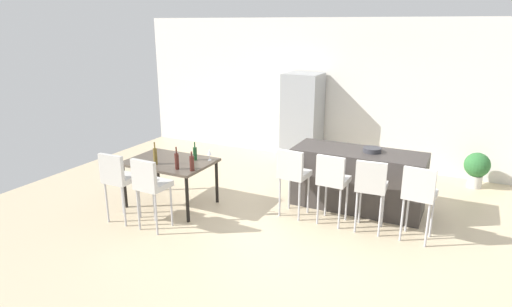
# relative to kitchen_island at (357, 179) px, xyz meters

# --- Properties ---
(ground_plane) EXTENTS (10.00, 10.00, 0.00)m
(ground_plane) POSITION_rel_kitchen_island_xyz_m (-0.55, -0.77, -0.46)
(ground_plane) COLOR #C6B28E
(back_wall) EXTENTS (10.00, 0.12, 2.90)m
(back_wall) POSITION_rel_kitchen_island_xyz_m (-0.55, 2.23, 0.99)
(back_wall) COLOR silver
(back_wall) RESTS_ON ground_plane
(kitchen_island) EXTENTS (1.99, 0.77, 0.92)m
(kitchen_island) POSITION_rel_kitchen_island_xyz_m (0.00, 0.00, 0.00)
(kitchen_island) COLOR #383330
(kitchen_island) RESTS_ON ground_plane
(bar_chair_left) EXTENTS (0.43, 0.43, 1.05)m
(bar_chair_left) POSITION_rel_kitchen_island_xyz_m (-0.78, -0.77, 0.24)
(bar_chair_left) COLOR beige
(bar_chair_left) RESTS_ON ground_plane
(bar_chair_middle) EXTENTS (0.42, 0.42, 1.05)m
(bar_chair_middle) POSITION_rel_kitchen_island_xyz_m (-0.18, -0.77, 0.24)
(bar_chair_middle) COLOR beige
(bar_chair_middle) RESTS_ON ground_plane
(bar_chair_right) EXTENTS (0.43, 0.43, 1.05)m
(bar_chair_right) POSITION_rel_kitchen_island_xyz_m (0.36, -0.77, 0.24)
(bar_chair_right) COLOR beige
(bar_chair_right) RESTS_ON ground_plane
(bar_chair_far) EXTENTS (0.43, 0.43, 1.05)m
(bar_chair_far) POSITION_rel_kitchen_island_xyz_m (0.98, -0.77, 0.24)
(bar_chair_far) COLOR beige
(bar_chair_far) RESTS_ON ground_plane
(dining_table) EXTENTS (1.30, 0.93, 0.74)m
(dining_table) POSITION_rel_kitchen_island_xyz_m (-2.65, -1.23, 0.21)
(dining_table) COLOR #4C4238
(dining_table) RESTS_ON ground_plane
(dining_chair_near) EXTENTS (0.41, 0.41, 1.05)m
(dining_chair_near) POSITION_rel_kitchen_island_xyz_m (-2.94, -2.06, 0.24)
(dining_chair_near) COLOR beige
(dining_chair_near) RESTS_ON ground_plane
(dining_chair_far) EXTENTS (0.41, 0.41, 1.05)m
(dining_chair_far) POSITION_rel_kitchen_island_xyz_m (-2.36, -2.06, 0.24)
(dining_chair_far) COLOR beige
(dining_chair_far) RESTS_ON ground_plane
(wine_bottle_left) EXTENTS (0.07, 0.07, 0.29)m
(wine_bottle_left) POSITION_rel_kitchen_island_xyz_m (-2.07, -1.47, 0.40)
(wine_bottle_left) COLOR #471E19
(wine_bottle_left) RESTS_ON dining_table
(wine_bottle_middle) EXTENTS (0.06, 0.06, 0.35)m
(wine_bottle_middle) POSITION_rel_kitchen_island_xyz_m (-2.73, -1.47, 0.41)
(wine_bottle_middle) COLOR brown
(wine_bottle_middle) RESTS_ON dining_table
(wine_bottle_far) EXTENTS (0.06, 0.06, 0.29)m
(wine_bottle_far) POSITION_rel_kitchen_island_xyz_m (-2.31, -1.03, 0.39)
(wine_bottle_far) COLOR #194723
(wine_bottle_far) RESTS_ON dining_table
(wine_bottle_near) EXTENTS (0.06, 0.06, 0.34)m
(wine_bottle_near) POSITION_rel_kitchen_island_xyz_m (-2.30, -1.51, 0.41)
(wine_bottle_near) COLOR #471E19
(wine_bottle_near) RESTS_ON dining_table
(wine_glass_right) EXTENTS (0.07, 0.07, 0.17)m
(wine_glass_right) POSITION_rel_kitchen_island_xyz_m (-2.11, -0.93, 0.40)
(wine_glass_right) COLOR silver
(wine_glass_right) RESTS_ON dining_table
(refrigerator) EXTENTS (0.72, 0.68, 1.84)m
(refrigerator) POSITION_rel_kitchen_island_xyz_m (-1.60, 1.79, 0.46)
(refrigerator) COLOR #939699
(refrigerator) RESTS_ON ground_plane
(fruit_bowl) EXTENTS (0.27, 0.27, 0.07)m
(fruit_bowl) POSITION_rel_kitchen_island_xyz_m (0.19, 0.03, 0.50)
(fruit_bowl) COLOR #333338
(fruit_bowl) RESTS_ON kitchen_island
(potted_plant) EXTENTS (0.43, 0.43, 0.63)m
(potted_plant) POSITION_rel_kitchen_island_xyz_m (1.67, 1.78, -0.09)
(potted_plant) COLOR beige
(potted_plant) RESTS_ON ground_plane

